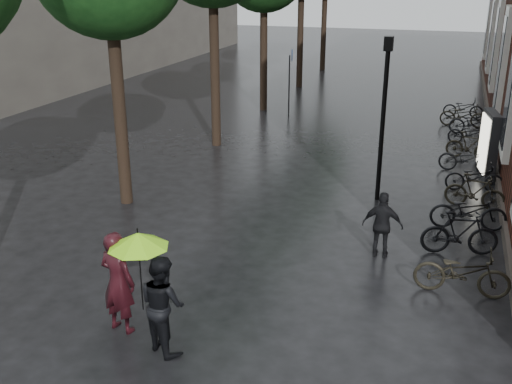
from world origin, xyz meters
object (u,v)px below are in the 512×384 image
at_px(person_black, 163,304).
at_px(person_burgundy, 118,282).
at_px(parked_bicycles, 468,159).
at_px(ad_lightbox, 488,145).
at_px(lamp_post, 384,104).
at_px(pedestrian_walking, 383,225).

bearing_deg(person_black, person_burgundy, 13.89).
relative_size(parked_bicycles, ad_lightbox, 7.97).
bearing_deg(person_burgundy, lamp_post, -102.55).
bearing_deg(person_black, ad_lightbox, -86.13).
bearing_deg(pedestrian_walking, person_burgundy, 48.16).
bearing_deg(person_black, pedestrian_walking, -93.30).
distance_m(person_burgundy, pedestrian_walking, 5.80).
xyz_separation_m(person_burgundy, pedestrian_walking, (3.92, 4.27, -0.18)).
distance_m(parked_bicycles, lamp_post, 4.44).
bearing_deg(person_black, lamp_post, -77.07).
xyz_separation_m(person_burgundy, person_black, (0.97, -0.27, -0.08)).
height_order(pedestrian_walking, ad_lightbox, ad_lightbox).
height_order(pedestrian_walking, parked_bicycles, pedestrian_walking).
xyz_separation_m(parked_bicycles, lamp_post, (-2.31, -3.11, 2.18)).
relative_size(pedestrian_walking, lamp_post, 0.34).
height_order(person_black, pedestrian_walking, person_black).
height_order(person_black, parked_bicycles, person_black).
height_order(person_black, lamp_post, lamp_post).
bearing_deg(lamp_post, person_black, -106.70).
xyz_separation_m(parked_bicycles, ad_lightbox, (0.52, -0.30, 0.56)).
height_order(ad_lightbox, lamp_post, lamp_post).
distance_m(person_burgundy, lamp_post, 8.64).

